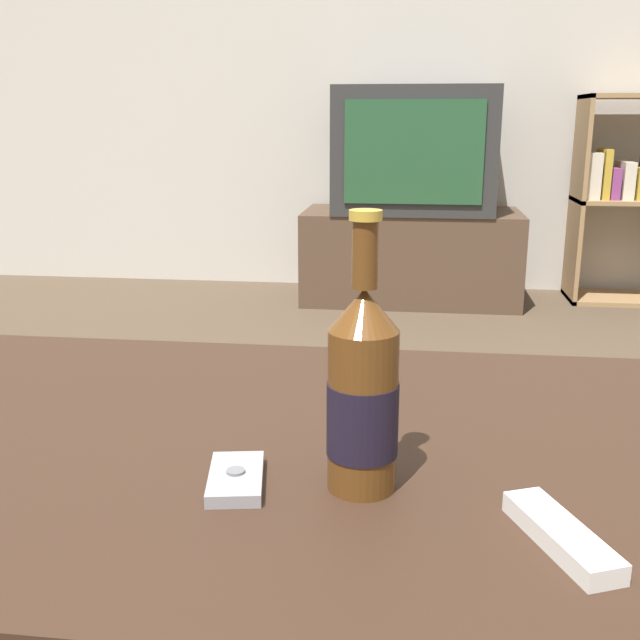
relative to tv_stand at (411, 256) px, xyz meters
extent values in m
cube|color=beige|center=(-0.18, 0.32, 1.09)|extent=(8.00, 0.05, 2.60)
cube|color=#332116|center=(-0.18, -2.70, 0.23)|extent=(1.13, 0.76, 0.04)
cylinder|color=black|center=(-0.68, -2.38, 0.00)|extent=(0.07, 0.07, 0.43)
cylinder|color=black|center=(0.33, -2.38, 0.00)|extent=(0.07, 0.07, 0.43)
cube|color=#4C3828|center=(0.00, 0.00, 0.00)|extent=(1.00, 0.50, 0.42)
cube|color=#2D2D2D|center=(0.00, 0.00, 0.49)|extent=(0.72, 0.51, 0.56)
cube|color=#234C2D|center=(0.00, -0.26, 0.49)|extent=(0.59, 0.01, 0.43)
cube|color=#99754C|center=(0.76, 0.11, 0.26)|extent=(0.02, 0.30, 0.95)
cube|color=#99754C|center=(0.99, 0.11, -0.20)|extent=(0.46, 0.30, 0.02)
cube|color=#99754C|center=(0.99, 0.11, 0.26)|extent=(0.46, 0.30, 0.02)
cube|color=#99754C|center=(0.99, 0.11, 0.73)|extent=(0.46, 0.30, 0.02)
cube|color=beige|center=(0.81, 0.11, 0.38)|extent=(0.06, 0.21, 0.21)
cube|color=#B7932D|center=(0.87, 0.11, 0.38)|extent=(0.03, 0.21, 0.22)
cube|color=#7F3875|center=(0.91, 0.11, 0.34)|extent=(0.04, 0.21, 0.14)
cube|color=beige|center=(0.97, 0.11, 0.36)|extent=(0.05, 0.21, 0.17)
cube|color=#B7932D|center=(1.02, 0.11, 0.34)|extent=(0.04, 0.21, 0.14)
cylinder|color=#563314|center=(-0.03, -2.81, 0.34)|extent=(0.07, 0.07, 0.17)
cylinder|color=black|center=(-0.03, -2.81, 0.33)|extent=(0.07, 0.07, 0.08)
cone|color=#563314|center=(-0.03, -2.81, 0.45)|extent=(0.07, 0.07, 0.04)
cylinder|color=#563314|center=(-0.03, -2.81, 0.50)|extent=(0.03, 0.03, 0.07)
cylinder|color=#B79333|center=(-0.03, -2.81, 0.54)|extent=(0.03, 0.03, 0.01)
cube|color=gray|center=(-0.17, -2.83, 0.26)|extent=(0.07, 0.11, 0.01)
cylinder|color=slate|center=(-0.17, -2.83, 0.27)|extent=(0.02, 0.02, 0.00)
cube|color=white|center=(0.16, -2.90, 0.26)|extent=(0.09, 0.15, 0.02)
camera|label=1|loc=(0.01, -3.53, 0.63)|focal=42.00mm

